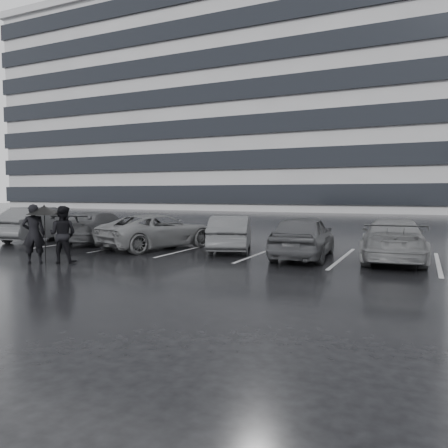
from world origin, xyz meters
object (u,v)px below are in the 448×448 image
object	(u,v)px
car_east	(392,240)
car_west_b	(158,231)
car_main	(303,236)
car_west_a	(231,233)
pedestrian_right	(63,234)
car_west_d	(44,224)
pedestrian_left	(34,234)
car_west_c	(99,227)

from	to	relation	value
car_east	car_west_b	bearing A→B (deg)	-3.46
car_main	car_west_b	bearing A→B (deg)	-6.96
car_west_a	pedestrian_right	size ratio (longest dim) A/B	2.25
pedestrian_right	car_main	bearing A→B (deg)	-166.56
car_west_d	pedestrian_left	xyz separation A→B (m)	(4.77, -4.84, 0.14)
car_main	car_west_c	xyz separation A→B (m)	(-8.97, 0.75, -0.04)
car_west_a	car_east	size ratio (longest dim) A/B	0.84
car_west_c	car_west_d	size ratio (longest dim) A/B	1.00
car_west_a	car_west_b	size ratio (longest dim) A/B	0.83
car_west_b	pedestrian_right	bearing A→B (deg)	99.96
car_main	car_east	world-z (taller)	car_main
car_west_b	car_west_c	bearing A→B (deg)	10.54
pedestrian_left	pedestrian_right	world-z (taller)	pedestrian_left
car_main	car_east	size ratio (longest dim) A/B	0.90
car_west_d	car_east	distance (m)	14.52
car_main	car_east	bearing A→B (deg)	-173.01
car_west_a	car_west_d	bearing A→B (deg)	-16.94
car_main	pedestrian_left	world-z (taller)	pedestrian_left
car_east	pedestrian_right	world-z (taller)	pedestrian_right
car_main	car_west_c	size ratio (longest dim) A/B	0.91
car_main	car_east	xyz separation A→B (m)	(2.67, 0.52, -0.04)
pedestrian_left	car_west_a	bearing A→B (deg)	-167.69
car_main	pedestrian_right	distance (m)	7.49
car_main	car_west_b	xyz separation A→B (m)	(-5.73, 0.29, -0.05)
car_west_d	car_west_b	bearing A→B (deg)	172.75
car_west_b	car_west_d	distance (m)	6.13
car_main	car_west_a	size ratio (longest dim) A/B	1.07
pedestrian_left	car_main	bearing A→B (deg)	173.28
car_west_b	pedestrian_left	world-z (taller)	pedestrian_left
car_west_c	car_east	distance (m)	11.65
car_main	car_west_d	bearing A→B (deg)	-6.31
car_west_c	car_west_d	bearing A→B (deg)	-6.10
car_main	car_west_d	xyz separation A→B (m)	(-11.85, 0.46, 0.04)
car_west_a	car_east	distance (m)	5.56
pedestrian_left	car_west_d	bearing A→B (deg)	-83.79
car_west_d	car_west_c	bearing A→B (deg)	-179.86
car_west_d	pedestrian_left	bearing A→B (deg)	129.01
car_west_a	pedestrian_right	distance (m)	5.85
car_east	pedestrian_left	size ratio (longest dim) A/B	2.58
pedestrian_left	pedestrian_right	distance (m)	0.83
pedestrian_right	car_west_b	bearing A→B (deg)	-116.93
car_main	pedestrian_right	xyz separation A→B (m)	(-6.38, -3.93, 0.16)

